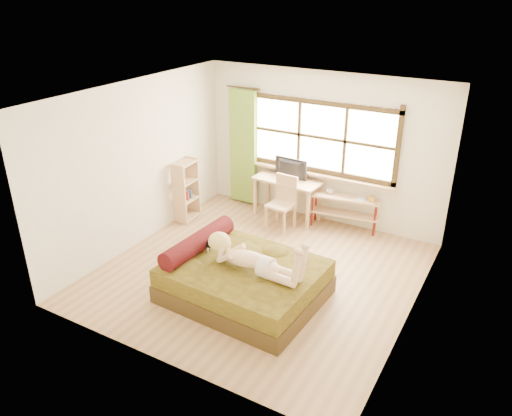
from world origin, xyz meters
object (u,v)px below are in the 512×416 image
Objects in this scene: kitten at (205,242)px; desk at (287,185)px; woman at (252,250)px; pipe_shelf at (345,205)px; chair at (283,199)px; bed at (241,279)px; bookshelf at (186,190)px.

desk is at bearing 91.10° from kitten.
pipe_shelf is (0.30, 2.77, -0.38)m from woman.
chair is at bearing 87.94° from kitten.
woman is at bearing -104.20° from pipe_shelf.
desk is 1.32× the size of chair.
desk is (-0.59, 2.60, 0.38)m from bed.
bed is 2.30m from chair.
bookshelf reaches higher than pipe_shelf.
woman is 2.81m from pipe_shelf.
desk is 1.12× the size of bookshelf.
kitten is 2.50m from desk.
bed is 1.69× the size of desk.
bed is 1.72× the size of pipe_shelf.
kitten is 0.32× the size of chair.
pipe_shelf is at bearing 82.50° from bed.
bed is 1.49× the size of woman.
chair is 1.10m from pipe_shelf.
woman is 2.77m from desk.
woman is 1.16× the size of pipe_shelf.
chair is (0.11, -0.36, -0.13)m from desk.
chair is 1.79m from bookshelf.
pipe_shelf is at bearing 86.75° from woman.
chair reaches higher than bed.
bookshelf reaches higher than bed.
desk is at bearing 28.13° from bookshelf.
bed reaches higher than desk.
pipe_shelf is at bearing 10.76° from desk.
woman is 1.14× the size of desk.
bookshelf is (-2.36, 1.68, -0.25)m from woman.
bookshelf reaches higher than kitten.
woman is 2.41m from chair.
woman reaches higher than kitten.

